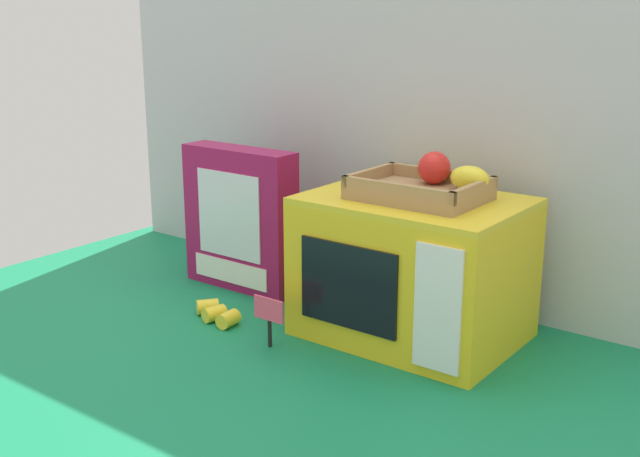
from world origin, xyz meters
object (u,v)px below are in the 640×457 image
(food_groups_crate, at_px, (427,186))
(loose_toy_banana, at_px, (217,313))
(toy_microwave, at_px, (413,268))
(price_sign, at_px, (270,315))
(cookie_set_box, at_px, (240,219))

(food_groups_crate, bearing_deg, loose_toy_banana, -153.80)
(toy_microwave, relative_size, price_sign, 4.07)
(toy_microwave, xyz_separation_m, loose_toy_banana, (-0.36, -0.18, -0.12))
(food_groups_crate, bearing_deg, cookie_set_box, -179.95)
(food_groups_crate, height_order, price_sign, food_groups_crate)
(cookie_set_box, bearing_deg, loose_toy_banana, -61.92)
(toy_microwave, bearing_deg, price_sign, -130.63)
(food_groups_crate, height_order, loose_toy_banana, food_groups_crate)
(toy_microwave, xyz_separation_m, cookie_set_box, (-0.46, 0.01, 0.02))
(price_sign, bearing_deg, cookie_set_box, 141.08)
(cookie_set_box, height_order, loose_toy_banana, cookie_set_box)
(toy_microwave, relative_size, food_groups_crate, 1.69)
(toy_microwave, distance_m, cookie_set_box, 0.46)
(food_groups_crate, xyz_separation_m, cookie_set_box, (-0.48, -0.00, -0.14))
(food_groups_crate, distance_m, cookie_set_box, 0.50)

